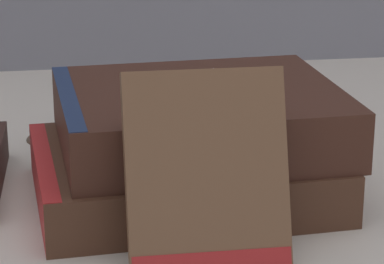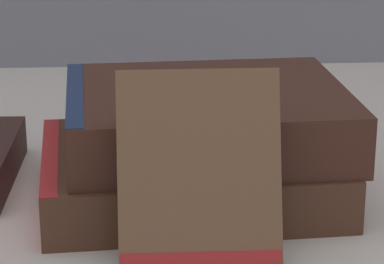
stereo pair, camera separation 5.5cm
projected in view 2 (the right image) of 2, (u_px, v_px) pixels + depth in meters
The scene contains 6 objects.
ground_plane at pixel (137, 201), 0.67m from camera, with size 3.00×3.00×0.00m, color beige.
book_flat_bottom at pixel (178, 173), 0.67m from camera, with size 0.23×0.18×0.04m.
book_flat_top at pixel (194, 118), 0.66m from camera, with size 0.21×0.18×0.04m.
book_leaning_front at pixel (193, 178), 0.56m from camera, with size 0.10×0.06×0.12m.
pocket_watch at pixel (223, 82), 0.66m from camera, with size 0.05×0.05×0.01m.
reading_glasses at pixel (101, 136), 0.80m from camera, with size 0.12×0.08×0.00m.
Camera 2 is at (0.00, -0.62, 0.26)m, focal length 85.00 mm.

